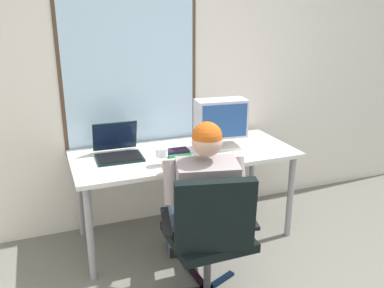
{
  "coord_description": "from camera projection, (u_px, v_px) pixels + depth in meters",
  "views": [
    {
      "loc": [
        -1.22,
        -1.3,
        1.81
      ],
      "look_at": [
        -0.27,
        1.16,
        0.94
      ],
      "focal_mm": 37.49,
      "sensor_mm": 36.0,
      "label": 1
    }
  ],
  "objects": [
    {
      "name": "wall_rear",
      "position": [
        185.0,
        63.0,
        3.44
      ],
      "size": [
        5.73,
        0.08,
        2.8
      ],
      "color": "silver",
      "rests_on": "ground"
    },
    {
      "name": "desk",
      "position": [
        185.0,
        160.0,
        3.22
      ],
      "size": [
        1.76,
        0.77,
        0.75
      ],
      "color": "gray",
      "rests_on": "ground"
    },
    {
      "name": "office_chair",
      "position": [
        211.0,
        231.0,
        2.48
      ],
      "size": [
        0.65,
        0.58,
        0.92
      ],
      "color": "black",
      "rests_on": "ground"
    },
    {
      "name": "person_seated",
      "position": [
        203.0,
        199.0,
        2.69
      ],
      "size": [
        0.61,
        0.83,
        1.18
      ],
      "color": "#384D66",
      "rests_on": "ground"
    },
    {
      "name": "crt_monitor",
      "position": [
        221.0,
        120.0,
        3.23
      ],
      "size": [
        0.42,
        0.26,
        0.4
      ],
      "color": "beige",
      "rests_on": "desk"
    },
    {
      "name": "laptop",
      "position": [
        117.0,
        148.0,
        3.09
      ],
      "size": [
        0.35,
        0.35,
        0.25
      ],
      "color": "black",
      "rests_on": "desk"
    },
    {
      "name": "wine_glass",
      "position": [
        162.0,
        153.0,
        2.89
      ],
      "size": [
        0.09,
        0.09,
        0.13
      ],
      "color": "silver",
      "rests_on": "desk"
    },
    {
      "name": "book_stack",
      "position": [
        177.0,
        152.0,
        3.13
      ],
      "size": [
        0.19,
        0.13,
        0.04
      ],
      "color": "#278246",
      "rests_on": "desk"
    }
  ]
}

